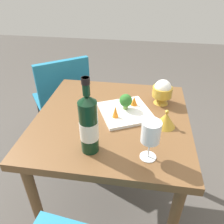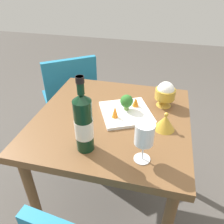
{
  "view_description": "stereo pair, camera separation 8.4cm",
  "coord_description": "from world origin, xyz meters",
  "px_view_note": "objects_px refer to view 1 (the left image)",
  "views": [
    {
      "loc": [
        0.95,
        0.14,
        1.43
      ],
      "look_at": [
        0.0,
        0.0,
        0.79
      ],
      "focal_mm": 35.96,
      "sensor_mm": 36.0,
      "label": 1
    },
    {
      "loc": [
        0.93,
        0.23,
        1.43
      ],
      "look_at": [
        0.0,
        0.0,
        0.79
      ],
      "focal_mm": 35.96,
      "sensor_mm": 36.0,
      "label": 2
    }
  ],
  "objects_px": {
    "chair_by_wall": "(63,96)",
    "carrot_garnish_right": "(115,112)",
    "rice_bowl": "(162,91)",
    "broccoli_floret": "(126,101)",
    "wine_glass": "(151,133)",
    "carrot_garnish_left": "(134,101)",
    "rice_bowl_lid": "(166,120)",
    "serving_plate": "(125,112)",
    "wine_bottle": "(89,124)"
  },
  "relations": [
    {
      "from": "chair_by_wall",
      "to": "carrot_garnish_right",
      "type": "height_order",
      "value": "chair_by_wall"
    },
    {
      "from": "rice_bowl",
      "to": "broccoli_floret",
      "type": "height_order",
      "value": "rice_bowl"
    },
    {
      "from": "wine_glass",
      "to": "broccoli_floret",
      "type": "xyz_separation_m",
      "value": [
        -0.33,
        -0.13,
        -0.06
      ]
    },
    {
      "from": "rice_bowl",
      "to": "carrot_garnish_left",
      "type": "bearing_deg",
      "value": -64.71
    },
    {
      "from": "rice_bowl",
      "to": "carrot_garnish_right",
      "type": "xyz_separation_m",
      "value": [
        0.2,
        -0.23,
        -0.03
      ]
    },
    {
      "from": "rice_bowl_lid",
      "to": "carrot_garnish_right",
      "type": "relative_size",
      "value": 1.61
    },
    {
      "from": "rice_bowl",
      "to": "serving_plate",
      "type": "relative_size",
      "value": 0.42
    },
    {
      "from": "rice_bowl",
      "to": "carrot_garnish_right",
      "type": "relative_size",
      "value": 2.28
    },
    {
      "from": "wine_bottle",
      "to": "wine_glass",
      "type": "bearing_deg",
      "value": 87.9
    },
    {
      "from": "carrot_garnish_right",
      "to": "rice_bowl",
      "type": "bearing_deg",
      "value": 130.53
    },
    {
      "from": "wine_bottle",
      "to": "wine_glass",
      "type": "distance_m",
      "value": 0.25
    },
    {
      "from": "wine_bottle",
      "to": "wine_glass",
      "type": "relative_size",
      "value": 1.89
    },
    {
      "from": "serving_plate",
      "to": "broccoli_floret",
      "type": "xyz_separation_m",
      "value": [
        -0.02,
        -0.0,
        0.06
      ]
    },
    {
      "from": "carrot_garnish_left",
      "to": "chair_by_wall",
      "type": "bearing_deg",
      "value": -126.97
    },
    {
      "from": "wine_bottle",
      "to": "rice_bowl",
      "type": "xyz_separation_m",
      "value": [
        -0.44,
        0.31,
        -0.06
      ]
    },
    {
      "from": "wine_glass",
      "to": "broccoli_floret",
      "type": "bearing_deg",
      "value": -158.82
    },
    {
      "from": "wine_glass",
      "to": "rice_bowl",
      "type": "xyz_separation_m",
      "value": [
        -0.45,
        0.06,
        -0.05
      ]
    },
    {
      "from": "chair_by_wall",
      "to": "broccoli_floret",
      "type": "bearing_deg",
      "value": -78.29
    },
    {
      "from": "serving_plate",
      "to": "wine_bottle",
      "type": "bearing_deg",
      "value": -21.8
    },
    {
      "from": "carrot_garnish_left",
      "to": "carrot_garnish_right",
      "type": "bearing_deg",
      "value": -33.18
    },
    {
      "from": "wine_bottle",
      "to": "serving_plate",
      "type": "bearing_deg",
      "value": 158.2
    },
    {
      "from": "carrot_garnish_right",
      "to": "serving_plate",
      "type": "bearing_deg",
      "value": 145.3
    },
    {
      "from": "carrot_garnish_left",
      "to": "serving_plate",
      "type": "bearing_deg",
      "value": -31.61
    },
    {
      "from": "wine_bottle",
      "to": "chair_by_wall",
      "type": "bearing_deg",
      "value": -152.06
    },
    {
      "from": "rice_bowl_lid",
      "to": "serving_plate",
      "type": "height_order",
      "value": "rice_bowl_lid"
    },
    {
      "from": "serving_plate",
      "to": "carrot_garnish_right",
      "type": "bearing_deg",
      "value": -34.7
    },
    {
      "from": "wine_glass",
      "to": "wine_bottle",
      "type": "bearing_deg",
      "value": -92.1
    },
    {
      "from": "wine_glass",
      "to": "rice_bowl",
      "type": "distance_m",
      "value": 0.45
    },
    {
      "from": "rice_bowl_lid",
      "to": "serving_plate",
      "type": "xyz_separation_m",
      "value": [
        -0.08,
        -0.2,
        -0.03
      ]
    },
    {
      "from": "rice_bowl_lid",
      "to": "broccoli_floret",
      "type": "relative_size",
      "value": 1.17
    },
    {
      "from": "broccoli_floret",
      "to": "rice_bowl_lid",
      "type": "bearing_deg",
      "value": 63.78
    },
    {
      "from": "broccoli_floret",
      "to": "carrot_garnish_left",
      "type": "xyz_separation_m",
      "value": [
        -0.05,
        0.04,
        -0.02
      ]
    },
    {
      "from": "serving_plate",
      "to": "broccoli_floret",
      "type": "relative_size",
      "value": 3.89
    },
    {
      "from": "rice_bowl_lid",
      "to": "wine_glass",
      "type": "bearing_deg",
      "value": -19.03
    },
    {
      "from": "wine_bottle",
      "to": "wine_glass",
      "type": "height_order",
      "value": "wine_bottle"
    },
    {
      "from": "wine_glass",
      "to": "carrot_garnish_right",
      "type": "xyz_separation_m",
      "value": [
        -0.24,
        -0.17,
        -0.08
      ]
    },
    {
      "from": "serving_plate",
      "to": "carrot_garnish_left",
      "type": "distance_m",
      "value": 0.08
    },
    {
      "from": "broccoli_floret",
      "to": "carrot_garnish_right",
      "type": "distance_m",
      "value": 0.1
    },
    {
      "from": "broccoli_floret",
      "to": "wine_glass",
      "type": "bearing_deg",
      "value": 21.18
    },
    {
      "from": "rice_bowl_lid",
      "to": "chair_by_wall",
      "type": "bearing_deg",
      "value": -128.15
    },
    {
      "from": "rice_bowl_lid",
      "to": "broccoli_floret",
      "type": "bearing_deg",
      "value": -116.22
    },
    {
      "from": "rice_bowl_lid",
      "to": "broccoli_floret",
      "type": "xyz_separation_m",
      "value": [
        -0.1,
        -0.21,
        0.03
      ]
    },
    {
      "from": "broccoli_floret",
      "to": "carrot_garnish_left",
      "type": "relative_size",
      "value": 1.69
    },
    {
      "from": "chair_by_wall",
      "to": "broccoli_floret",
      "type": "height_order",
      "value": "broccoli_floret"
    },
    {
      "from": "wine_bottle",
      "to": "broccoli_floret",
      "type": "height_order",
      "value": "wine_bottle"
    },
    {
      "from": "wine_glass",
      "to": "rice_bowl_lid",
      "type": "xyz_separation_m",
      "value": [
        -0.23,
        0.08,
        -0.09
      ]
    },
    {
      "from": "carrot_garnish_right",
      "to": "rice_bowl_lid",
      "type": "bearing_deg",
      "value": 85.95
    },
    {
      "from": "serving_plate",
      "to": "carrot_garnish_left",
      "type": "xyz_separation_m",
      "value": [
        -0.07,
        0.04,
        0.03
      ]
    },
    {
      "from": "rice_bowl_lid",
      "to": "carrot_garnish_left",
      "type": "xyz_separation_m",
      "value": [
        -0.15,
        -0.16,
        0.0
      ]
    },
    {
      "from": "chair_by_wall",
      "to": "carrot_garnish_right",
      "type": "relative_size",
      "value": 13.65
    }
  ]
}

